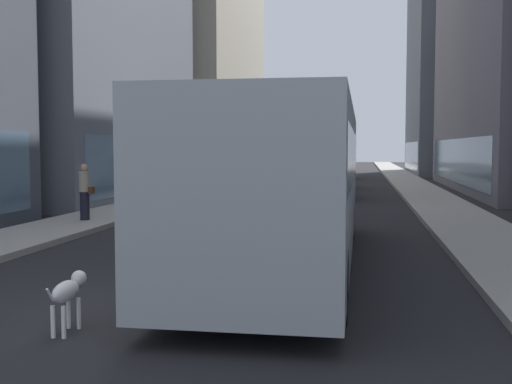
% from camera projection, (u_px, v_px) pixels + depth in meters
% --- Properties ---
extents(ground_plane, '(120.00, 120.00, 0.00)m').
position_uv_depth(ground_plane, '(322.00, 181.00, 43.51)').
color(ground_plane, '#232326').
extents(sidewalk_left, '(2.40, 110.00, 0.15)m').
position_uv_depth(sidewalk_left, '(241.00, 180.00, 44.43)').
color(sidewalk_left, '#ADA89E').
rests_on(sidewalk_left, ground).
extents(sidewalk_right, '(2.40, 110.00, 0.15)m').
position_uv_depth(sidewalk_right, '(407.00, 181.00, 42.57)').
color(sidewalk_right, '#ADA89E').
rests_on(sidewalk_right, ground).
extents(building_right_far, '(9.92, 15.69, 19.62)m').
position_uv_depth(building_right_far, '(472.00, 60.00, 54.42)').
color(building_right_far, slate).
rests_on(building_right_far, ground).
extents(transit_bus, '(2.78, 11.53, 3.05)m').
position_uv_depth(transit_bus, '(288.00, 175.00, 12.49)').
color(transit_bus, '#999EA3').
rests_on(transit_bus, ground).
extents(car_blue_hatchback, '(1.77, 3.92, 1.62)m').
position_uv_depth(car_blue_hatchback, '(272.00, 172.00, 39.25)').
color(car_blue_hatchback, '#4C6BB7').
rests_on(car_blue_hatchback, ground).
extents(car_grey_wagon, '(1.72, 4.33, 1.62)m').
position_uv_depth(car_grey_wagon, '(342.00, 168.00, 47.59)').
color(car_grey_wagon, slate).
rests_on(car_grey_wagon, ground).
extents(car_black_suv, '(1.94, 4.41, 1.62)m').
position_uv_depth(car_black_suv, '(330.00, 180.00, 29.32)').
color(car_black_suv, black).
rests_on(car_black_suv, ground).
extents(car_white_van, '(1.91, 4.67, 1.62)m').
position_uv_depth(car_white_van, '(293.00, 166.00, 51.22)').
color(car_white_van, silver).
rests_on(car_white_van, ground).
extents(car_silver_sedan, '(1.95, 4.52, 1.62)m').
position_uv_depth(car_silver_sedan, '(287.00, 176.00, 33.36)').
color(car_silver_sedan, '#B7BABF').
rests_on(car_silver_sedan, ground).
extents(car_yellow_taxi, '(1.89, 3.98, 1.62)m').
position_uv_depth(car_yellow_taxi, '(336.00, 174.00, 36.56)').
color(car_yellow_taxi, yellow).
rests_on(car_yellow_taxi, ground).
extents(box_truck, '(2.30, 7.50, 3.05)m').
position_uv_depth(box_truck, '(232.00, 163.00, 26.94)').
color(box_truck, silver).
rests_on(box_truck, ground).
extents(dalmatian_dog, '(0.22, 0.96, 0.72)m').
position_uv_depth(dalmatian_dog, '(68.00, 292.00, 7.96)').
color(dalmatian_dog, white).
rests_on(dalmatian_dog, ground).
extents(pedestrian_with_handbag, '(0.45, 0.34, 1.69)m').
position_uv_depth(pedestrian_with_handbag, '(85.00, 191.00, 18.97)').
color(pedestrian_with_handbag, '#1E1E2D').
rests_on(pedestrian_with_handbag, sidewalk_left).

